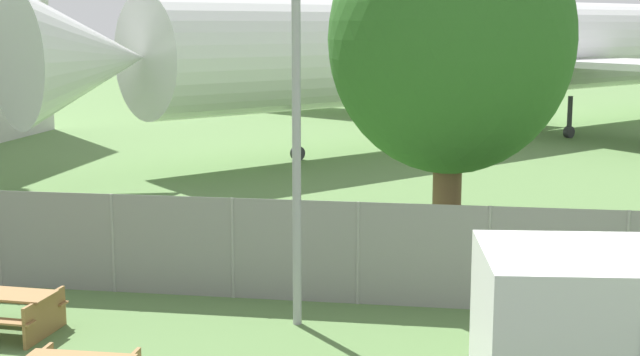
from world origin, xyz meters
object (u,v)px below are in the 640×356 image
object	(u,v)px
airplane	(508,49)
picnic_bench_open_grass	(3,308)
portable_cabin	(606,343)
tree_behind_benches	(451,40)

from	to	relation	value
airplane	picnic_bench_open_grass	xyz separation A→B (m)	(-10.12, -31.25, -3.80)
portable_cabin	tree_behind_benches	bearing A→B (deg)	99.48
picnic_bench_open_grass	tree_behind_benches	world-z (taller)	tree_behind_benches
airplane	tree_behind_benches	bearing A→B (deg)	35.79
airplane	picnic_bench_open_grass	world-z (taller)	airplane
airplane	portable_cabin	bearing A→B (deg)	41.14
portable_cabin	tree_behind_benches	world-z (taller)	tree_behind_benches
airplane	portable_cabin	distance (m)	33.66
airplane	picnic_bench_open_grass	size ratio (longest dim) A/B	21.17
airplane	tree_behind_benches	size ratio (longest dim) A/B	4.90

